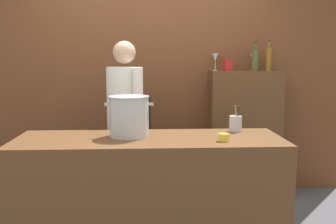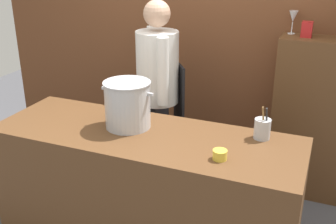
% 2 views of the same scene
% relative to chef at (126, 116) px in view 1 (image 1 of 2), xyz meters
% --- Properties ---
extents(brick_back_panel, '(4.40, 0.10, 3.00)m').
position_rel_chef_xyz_m(brick_back_panel, '(0.22, 0.68, 0.54)').
color(brick_back_panel, brown).
rests_on(brick_back_panel, ground_plane).
extents(prep_counter, '(2.04, 0.70, 0.90)m').
position_rel_chef_xyz_m(prep_counter, '(0.22, -0.72, -0.51)').
color(prep_counter, brown).
rests_on(prep_counter, ground_plane).
extents(bar_cabinet, '(0.76, 0.32, 1.37)m').
position_rel_chef_xyz_m(bar_cabinet, '(1.26, 0.47, -0.28)').
color(bar_cabinet, brown).
rests_on(bar_cabinet, ground_plane).
extents(chef, '(0.41, 0.46, 1.66)m').
position_rel_chef_xyz_m(chef, '(0.00, 0.00, 0.00)').
color(chef, black).
rests_on(chef, ground_plane).
extents(stockpot_large, '(0.37, 0.31, 0.31)m').
position_rel_chef_xyz_m(stockpot_large, '(0.07, -0.66, 0.09)').
color(stockpot_large, '#B7BABF').
rests_on(stockpot_large, prep_counter).
extents(utensil_crock, '(0.10, 0.10, 0.22)m').
position_rel_chef_xyz_m(utensil_crock, '(0.93, -0.50, 0.00)').
color(utensil_crock, '#B7BABF').
rests_on(utensil_crock, prep_counter).
extents(butter_jar, '(0.08, 0.08, 0.06)m').
position_rel_chef_xyz_m(butter_jar, '(0.76, -0.87, -0.04)').
color(butter_jar, yellow).
rests_on(butter_jar, prep_counter).
extents(wine_bottle_olive, '(0.07, 0.07, 0.30)m').
position_rel_chef_xyz_m(wine_bottle_olive, '(1.35, 0.45, 0.52)').
color(wine_bottle_olive, '#475123').
rests_on(wine_bottle_olive, bar_cabinet).
extents(wine_bottle_amber, '(0.06, 0.06, 0.32)m').
position_rel_chef_xyz_m(wine_bottle_amber, '(1.50, 0.46, 0.53)').
color(wine_bottle_amber, '#8C5919').
rests_on(wine_bottle_amber, bar_cabinet).
extents(wine_glass_short, '(0.08, 0.08, 0.18)m').
position_rel_chef_xyz_m(wine_glass_short, '(1.36, 0.55, 0.53)').
color(wine_glass_short, silver).
rests_on(wine_glass_short, bar_cabinet).
extents(wine_glass_tall, '(0.07, 0.07, 0.19)m').
position_rel_chef_xyz_m(wine_glass_tall, '(0.94, 0.56, 0.54)').
color(wine_glass_tall, silver).
rests_on(wine_glass_tall, bar_cabinet).
extents(spice_tin_red, '(0.08, 0.08, 0.12)m').
position_rel_chef_xyz_m(spice_tin_red, '(1.06, 0.47, 0.46)').
color(spice_tin_red, red).
rests_on(spice_tin_red, bar_cabinet).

